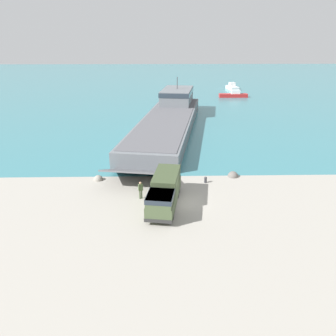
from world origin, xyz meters
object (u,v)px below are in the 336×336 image
(moored_boat_a, at_px, (232,87))
(mooring_bollard, at_px, (205,179))
(landing_craft, at_px, (170,115))
(soldier_on_ramp, at_px, (141,189))
(moored_boat_b, at_px, (234,95))
(military_truck, at_px, (164,191))

(moored_boat_a, distance_m, mooring_bollard, 73.36)
(mooring_bollard, bearing_deg, moored_boat_a, 76.11)
(landing_craft, height_order, soldier_on_ramp, landing_craft)
(soldier_on_ramp, xyz_separation_m, moored_boat_b, (21.93, 60.19, -0.41))
(moored_boat_b, height_order, mooring_bollard, moored_boat_b)
(landing_craft, bearing_deg, soldier_on_ramp, -87.67)
(landing_craft, xyz_separation_m, moored_boat_b, (18.14, 30.42, -1.16))
(soldier_on_ramp, relative_size, moored_boat_b, 0.24)
(soldier_on_ramp, bearing_deg, mooring_bollard, 96.35)
(soldier_on_ramp, xyz_separation_m, mooring_bollard, (6.95, 3.71, -0.67))
(mooring_bollard, bearing_deg, landing_craft, 96.93)
(landing_craft, bearing_deg, moored_boat_b, 68.76)
(moored_boat_b, relative_size, mooring_bollard, 10.75)
(military_truck, distance_m, moored_boat_a, 79.62)
(military_truck, relative_size, moored_boat_a, 1.28)
(soldier_on_ramp, distance_m, mooring_bollard, 7.91)
(moored_boat_b, distance_m, mooring_bollard, 58.43)
(soldier_on_ramp, distance_m, moored_boat_a, 78.85)
(landing_craft, bearing_deg, moored_boat_a, 74.86)
(military_truck, distance_m, soldier_on_ramp, 2.84)
(military_truck, xyz_separation_m, mooring_bollard, (4.60, 5.23, -1.12))
(military_truck, bearing_deg, moored_boat_b, 171.32)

